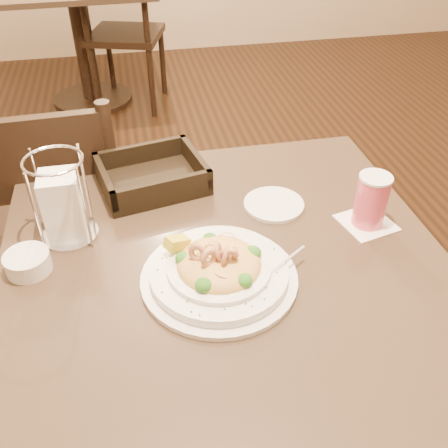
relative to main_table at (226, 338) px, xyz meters
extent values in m
cylinder|color=black|center=(0.00, 0.00, -0.50)|extent=(0.52, 0.52, 0.03)
cylinder|color=black|center=(0.00, 0.00, -0.14)|extent=(0.12, 0.12, 0.69)
cube|color=#4B3B2A|center=(0.00, 0.00, 0.22)|extent=(0.90, 0.90, 0.03)
cylinder|color=black|center=(-0.38, 2.58, -0.50)|extent=(0.52, 0.52, 0.03)
cylinder|color=black|center=(-0.38, 2.58, -0.14)|extent=(0.12, 0.12, 0.69)
cube|color=black|center=(-0.40, 0.58, -0.06)|extent=(0.44, 0.44, 0.04)
cylinder|color=black|center=(-0.23, 0.76, -0.30)|extent=(0.04, 0.04, 0.43)
cylinder|color=black|center=(-0.59, 0.75, -0.30)|extent=(0.04, 0.04, 0.43)
cylinder|color=black|center=(-0.21, 0.40, -0.30)|extent=(0.04, 0.04, 0.43)
cylinder|color=black|center=(-0.57, 0.39, -0.30)|extent=(0.04, 0.04, 0.43)
cylinder|color=black|center=(-0.21, 0.40, 0.19)|extent=(0.04, 0.04, 0.46)
cube|color=black|center=(-0.39, 0.40, 0.29)|extent=(0.36, 0.05, 0.22)
cube|color=black|center=(-0.12, 2.49, -0.06)|extent=(0.52, 0.52, 0.04)
cylinder|color=black|center=(0.11, 2.61, -0.30)|extent=(0.04, 0.04, 0.43)
cylinder|color=black|center=(-0.24, 2.71, -0.30)|extent=(0.04, 0.04, 0.43)
cylinder|color=black|center=(0.00, 2.26, -0.30)|extent=(0.04, 0.04, 0.43)
cylinder|color=black|center=(-0.34, 2.37, -0.30)|extent=(0.04, 0.04, 0.43)
cylinder|color=black|center=(0.00, 2.26, 0.19)|extent=(0.04, 0.04, 0.46)
cylinder|color=white|center=(-0.02, -0.05, 0.24)|extent=(0.30, 0.30, 0.01)
cylinder|color=white|center=(-0.02, -0.05, 0.26)|extent=(0.26, 0.26, 0.02)
cylinder|color=white|center=(-0.02, -0.05, 0.27)|extent=(0.20, 0.20, 0.01)
ellipsoid|color=gold|center=(-0.02, -0.05, 0.28)|extent=(0.16, 0.16, 0.06)
cube|color=yellow|center=(-0.09, 0.01, 0.29)|extent=(0.06, 0.05, 0.04)
cube|color=silver|center=(0.10, -0.06, 0.27)|extent=(0.10, 0.06, 0.01)
cube|color=silver|center=(0.04, -0.06, 0.27)|extent=(0.03, 0.03, 0.00)
torus|color=gold|center=(-0.02, -0.06, 0.29)|extent=(0.04, 0.03, 0.02)
torus|color=gold|center=(-0.03, -0.03, 0.30)|extent=(0.05, 0.04, 0.04)
torus|color=gold|center=(-0.02, -0.09, 0.29)|extent=(0.05, 0.05, 0.02)
torus|color=gold|center=(-0.03, -0.04, 0.30)|extent=(0.05, 0.05, 0.02)
torus|color=gold|center=(-0.03, -0.03, 0.28)|extent=(0.04, 0.04, 0.01)
torus|color=gold|center=(0.00, 0.00, 0.29)|extent=(0.05, 0.05, 0.02)
torus|color=gold|center=(-0.06, -0.05, 0.28)|extent=(0.04, 0.05, 0.04)
torus|color=gold|center=(-0.01, -0.04, 0.29)|extent=(0.05, 0.04, 0.03)
torus|color=gold|center=(-0.01, -0.04, 0.28)|extent=(0.03, 0.03, 0.02)
torus|color=gold|center=(-0.05, -0.11, 0.29)|extent=(0.04, 0.03, 0.02)
torus|color=gold|center=(0.02, -0.03, 0.28)|extent=(0.05, 0.04, 0.03)
torus|color=gold|center=(-0.07, -0.03, 0.30)|extent=(0.04, 0.05, 0.03)
torus|color=gold|center=(-0.02, -0.05, 0.28)|extent=(0.05, 0.05, 0.02)
torus|color=gold|center=(0.00, -0.05, 0.30)|extent=(0.04, 0.04, 0.02)
torus|color=tan|center=(-0.02, -0.07, 0.31)|extent=(0.03, 0.04, 0.04)
torus|color=tan|center=(-0.05, -0.07, 0.31)|extent=(0.04, 0.03, 0.04)
torus|color=tan|center=(-0.03, -0.06, 0.31)|extent=(0.03, 0.04, 0.04)
torus|color=tan|center=(-0.01, -0.07, 0.31)|extent=(0.04, 0.03, 0.04)
torus|color=tan|center=(-0.06, -0.05, 0.31)|extent=(0.04, 0.03, 0.04)
ellipsoid|color=#216016|center=(0.04, -0.04, 0.28)|extent=(0.03, 0.03, 0.03)
ellipsoid|color=#216016|center=(-0.03, 0.02, 0.28)|extent=(0.03, 0.03, 0.02)
ellipsoid|color=#216016|center=(-0.09, -0.03, 0.28)|extent=(0.03, 0.03, 0.02)
ellipsoid|color=#216016|center=(-0.06, -0.11, 0.28)|extent=(0.03, 0.03, 0.02)
ellipsoid|color=#216016|center=(0.01, -0.11, 0.28)|extent=(0.03, 0.03, 0.02)
cube|color=#266619|center=(0.02, 0.04, 0.27)|extent=(0.00, 0.00, 0.00)
cube|color=#266619|center=(-0.14, -0.09, 0.27)|extent=(0.00, 0.00, 0.00)
cube|color=#266619|center=(-0.06, 0.05, 0.27)|extent=(0.00, 0.00, 0.00)
cube|color=#266619|center=(0.04, -0.14, 0.27)|extent=(0.00, 0.00, 0.00)
cube|color=#266619|center=(-0.08, -0.16, 0.27)|extent=(0.00, 0.00, 0.00)
cube|color=#266619|center=(-0.03, -0.15, 0.27)|extent=(0.00, 0.00, 0.00)
cube|color=#266619|center=(-0.09, -0.15, 0.27)|extent=(0.00, 0.00, 0.00)
cube|color=#266619|center=(0.08, -0.08, 0.27)|extent=(0.00, 0.00, 0.00)
cube|color=#266619|center=(-0.07, 0.04, 0.27)|extent=(0.00, 0.00, 0.00)
cube|color=#266619|center=(-0.10, -0.12, 0.27)|extent=(0.00, 0.00, 0.00)
cube|color=#266619|center=(0.00, -0.15, 0.27)|extent=(0.00, 0.00, 0.00)
cube|color=#266619|center=(-0.14, -0.03, 0.27)|extent=(0.00, 0.00, 0.00)
cube|color=#266619|center=(-0.13, 0.00, 0.27)|extent=(0.00, 0.00, 0.00)
cube|color=#266619|center=(0.09, -0.02, 0.27)|extent=(0.00, 0.00, 0.00)
cube|color=#266619|center=(0.05, -0.12, 0.27)|extent=(0.00, 0.00, 0.00)
cube|color=#266619|center=(0.01, -0.16, 0.27)|extent=(0.00, 0.00, 0.00)
cube|color=white|center=(0.33, 0.06, 0.24)|extent=(0.13, 0.13, 0.00)
cylinder|color=#F15572|center=(0.33, 0.06, 0.30)|extent=(0.07, 0.07, 0.12)
cylinder|color=white|center=(0.33, 0.06, 0.35)|extent=(0.07, 0.07, 0.01)
cube|color=black|center=(-0.12, 0.31, 0.24)|extent=(0.27, 0.24, 0.02)
cube|color=black|center=(-0.01, 0.33, 0.28)|extent=(0.05, 0.20, 0.05)
cube|color=black|center=(-0.23, 0.28, 0.28)|extent=(0.05, 0.20, 0.05)
cube|color=black|center=(-0.14, 0.40, 0.28)|extent=(0.24, 0.06, 0.05)
cube|color=black|center=(-0.10, 0.22, 0.28)|extent=(0.24, 0.06, 0.05)
cylinder|color=silver|center=(-0.31, 0.15, 0.24)|extent=(0.12, 0.12, 0.01)
torus|color=silver|center=(-0.31, 0.15, 0.42)|extent=(0.12, 0.12, 0.01)
cube|color=white|center=(-0.31, 0.15, 0.31)|extent=(0.09, 0.09, 0.14)
cylinder|color=silver|center=(-0.36, 0.10, 0.33)|extent=(0.01, 0.01, 0.18)
cylinder|color=silver|center=(-0.26, 0.10, 0.33)|extent=(0.01, 0.01, 0.18)
cylinder|color=silver|center=(-0.36, 0.20, 0.33)|extent=(0.01, 0.01, 0.18)
cylinder|color=silver|center=(-0.26, 0.20, 0.33)|extent=(0.01, 0.01, 0.18)
cylinder|color=white|center=(0.15, 0.16, 0.24)|extent=(0.16, 0.16, 0.01)
cylinder|color=white|center=(-0.38, 0.05, 0.26)|extent=(0.12, 0.12, 0.04)
camera|label=1|loc=(-0.15, -0.73, 0.91)|focal=40.00mm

